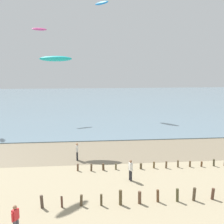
{
  "coord_description": "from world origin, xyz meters",
  "views": [
    {
      "loc": [
        -0.24,
        -7.73,
        9.14
      ],
      "look_at": [
        1.39,
        10.41,
        5.85
      ],
      "focal_mm": 42.84,
      "sensor_mm": 36.0,
      "label": 1
    }
  ],
  "objects_px": {
    "person_by_waterline": "(77,151)",
    "person_left_flank": "(16,219)",
    "kite_aloft_3": "(39,29)",
    "kite_aloft_2": "(102,3)",
    "kite_aloft_5": "(56,59)",
    "person_mid_beach": "(131,170)"
  },
  "relations": [
    {
      "from": "person_by_waterline",
      "to": "kite_aloft_5",
      "type": "xyz_separation_m",
      "value": [
        -2.25,
        4.61,
        8.76
      ]
    },
    {
      "from": "person_left_flank",
      "to": "kite_aloft_5",
      "type": "bearing_deg",
      "value": 87.78
    },
    {
      "from": "kite_aloft_2",
      "to": "kite_aloft_5",
      "type": "bearing_deg",
      "value": 122.87
    },
    {
      "from": "person_mid_beach",
      "to": "person_left_flank",
      "type": "xyz_separation_m",
      "value": [
        -7.25,
        -6.19,
        0.0
      ]
    },
    {
      "from": "person_by_waterline",
      "to": "kite_aloft_3",
      "type": "distance_m",
      "value": 25.9
    },
    {
      "from": "person_left_flank",
      "to": "kite_aloft_5",
      "type": "distance_m",
      "value": 18.03
    },
    {
      "from": "person_left_flank",
      "to": "kite_aloft_3",
      "type": "height_order",
      "value": "kite_aloft_3"
    },
    {
      "from": "person_mid_beach",
      "to": "kite_aloft_3",
      "type": "bearing_deg",
      "value": 112.88
    },
    {
      "from": "person_by_waterline",
      "to": "person_left_flank",
      "type": "xyz_separation_m",
      "value": [
        -2.86,
        -11.13,
        0.0
      ]
    },
    {
      "from": "person_left_flank",
      "to": "kite_aloft_5",
      "type": "height_order",
      "value": "kite_aloft_5"
    },
    {
      "from": "person_mid_beach",
      "to": "person_by_waterline",
      "type": "xyz_separation_m",
      "value": [
        -4.39,
        4.94,
        0.0
      ]
    },
    {
      "from": "person_by_waterline",
      "to": "person_left_flank",
      "type": "bearing_deg",
      "value": -104.4
    },
    {
      "from": "person_mid_beach",
      "to": "person_left_flank",
      "type": "bearing_deg",
      "value": -139.5
    },
    {
      "from": "kite_aloft_3",
      "to": "person_left_flank",
      "type": "bearing_deg",
      "value": 76.42
    },
    {
      "from": "person_by_waterline",
      "to": "kite_aloft_5",
      "type": "distance_m",
      "value": 10.16
    },
    {
      "from": "person_by_waterline",
      "to": "kite_aloft_3",
      "type": "relative_size",
      "value": 0.72
    },
    {
      "from": "kite_aloft_3",
      "to": "kite_aloft_5",
      "type": "relative_size",
      "value": 0.68
    },
    {
      "from": "person_mid_beach",
      "to": "kite_aloft_2",
      "type": "bearing_deg",
      "value": 91.2
    },
    {
      "from": "person_left_flank",
      "to": "kite_aloft_2",
      "type": "xyz_separation_m",
      "value": [
        6.62,
        36.0,
        18.76
      ]
    },
    {
      "from": "person_mid_beach",
      "to": "person_left_flank",
      "type": "relative_size",
      "value": 1.0
    },
    {
      "from": "person_left_flank",
      "to": "kite_aloft_2",
      "type": "relative_size",
      "value": 0.53
    },
    {
      "from": "kite_aloft_2",
      "to": "kite_aloft_3",
      "type": "height_order",
      "value": "kite_aloft_2"
    }
  ]
}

